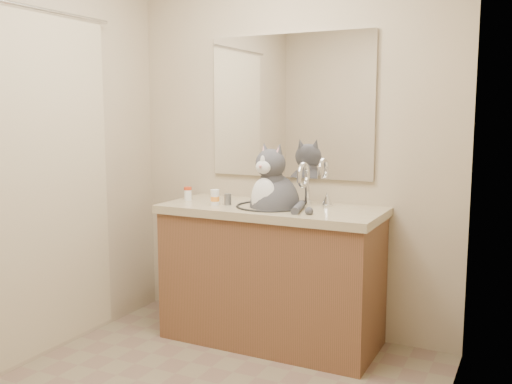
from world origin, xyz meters
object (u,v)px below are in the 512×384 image
cat (274,201)px  grey_canister (228,199)px  pill_bottle_redcap (188,193)px  pill_bottle_orange (215,198)px

cat → grey_canister: cat is taller
pill_bottle_redcap → grey_canister: (0.33, -0.06, -0.01)m
cat → pill_bottle_redcap: 0.61m
cat → grey_canister: bearing=-155.8°
cat → pill_bottle_orange: (-0.35, -0.09, 0.01)m
cat → grey_canister: size_ratio=8.56×
pill_bottle_orange → grey_canister: pill_bottle_orange is taller
grey_canister → pill_bottle_redcap: bearing=169.5°
pill_bottle_orange → grey_canister: (0.07, 0.03, -0.01)m
cat → pill_bottle_orange: bearing=-153.9°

